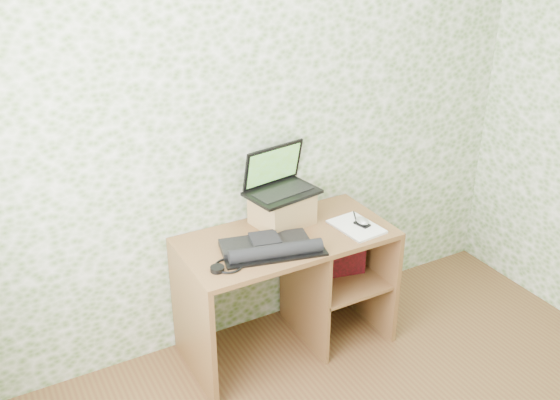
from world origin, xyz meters
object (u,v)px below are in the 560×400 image
desk (296,271)px  laptop (279,182)px  notepad (356,227)px  keyboard (270,247)px  riser (282,209)px

desk → laptop: bearing=99.4°
laptop → notepad: laptop is taller
keyboard → notepad: (0.56, -0.00, -0.02)m
notepad → keyboard: bearing=174.3°
desk → keyboard: (-0.24, -0.14, 0.30)m
desk → riser: riser is taller
desk → notepad: bearing=-23.3°
riser → laptop: 0.16m
riser → laptop: (0.00, 0.04, 0.15)m
riser → notepad: size_ratio=1.03×
laptop → keyboard: laptop is taller
notepad → desk: bearing=151.2°
desk → laptop: (-0.03, 0.16, 0.52)m
desk → laptop: 0.54m
desk → riser: 0.38m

